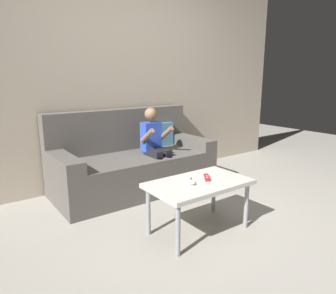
% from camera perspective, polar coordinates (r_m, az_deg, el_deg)
% --- Properties ---
extents(ground_plane, '(10.17, 10.17, 0.00)m').
position_cam_1_polar(ground_plane, '(2.66, 13.20, -15.62)').
color(ground_plane, '#9E998E').
extents(wall_back, '(5.08, 0.05, 2.50)m').
position_cam_1_polar(wall_back, '(3.79, -7.80, 12.74)').
color(wall_back, '#B2A38E').
rests_on(wall_back, ground).
extents(couch, '(1.76, 0.80, 0.89)m').
position_cam_1_polar(couch, '(3.51, -6.59, -2.93)').
color(couch, '#56514C').
rests_on(couch, ground).
extents(person_seated_on_couch, '(0.30, 0.37, 0.92)m').
position_cam_1_polar(person_seated_on_couch, '(3.40, -2.37, 0.58)').
color(person_seated_on_couch, black).
rests_on(person_seated_on_couch, ground).
extents(coffee_table, '(0.82, 0.49, 0.43)m').
position_cam_1_polar(coffee_table, '(2.52, 5.71, -7.32)').
color(coffee_table, beige).
rests_on(coffee_table, ground).
extents(game_remote_red_near_edge, '(0.11, 0.13, 0.03)m').
position_cam_1_polar(game_remote_red_near_edge, '(2.57, 7.16, -5.59)').
color(game_remote_red_near_edge, red).
rests_on(game_remote_red_near_edge, coffee_table).
extents(nunchuk_white, '(0.05, 0.09, 0.05)m').
position_cam_1_polar(nunchuk_white, '(2.43, 4.24, -6.40)').
color(nunchuk_white, white).
rests_on(nunchuk_white, coffee_table).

